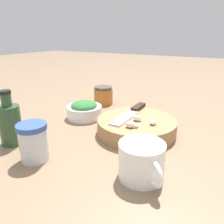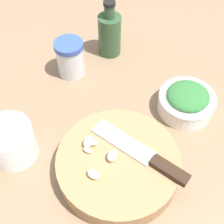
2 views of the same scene
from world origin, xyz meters
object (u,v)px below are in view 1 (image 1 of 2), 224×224
object	(u,v)px
chef_knife	(132,112)
spice_jar	(33,142)
cutting_board	(136,126)
herb_bowl	(84,110)
honey_jar	(103,95)
oil_bottle	(10,123)
coffee_mug	(142,161)
garlic_cloves	(137,122)

from	to	relation	value
chef_knife	spice_jar	world-z (taller)	spice_jar
cutting_board	herb_bowl	bearing A→B (deg)	82.26
honey_jar	oil_bottle	bearing A→B (deg)	176.51
coffee_mug	oil_bottle	world-z (taller)	oil_bottle
herb_bowl	garlic_cloves	bearing A→B (deg)	-106.04
chef_knife	coffee_mug	size ratio (longest dim) A/B	1.87
herb_bowl	coffee_mug	world-z (taller)	coffee_mug
cutting_board	herb_bowl	distance (m)	0.21
cutting_board	honey_jar	world-z (taller)	honey_jar
chef_knife	cutting_board	bearing A→B (deg)	133.01
spice_jar	oil_bottle	size ratio (longest dim) A/B	0.62
cutting_board	spice_jar	xyz separation A→B (m)	(-0.25, 0.15, 0.02)
garlic_cloves	herb_bowl	distance (m)	0.24
coffee_mug	honey_jar	bearing A→B (deg)	40.37
garlic_cloves	honey_jar	bearing A→B (deg)	47.08
cutting_board	honey_jar	bearing A→B (deg)	49.89
coffee_mug	oil_bottle	xyz separation A→B (m)	(-0.03, 0.36, 0.02)
cutting_board	oil_bottle	world-z (taller)	oil_bottle
chef_knife	honey_jar	bearing A→B (deg)	-38.43
coffee_mug	honey_jar	distance (m)	0.51
garlic_cloves	coffee_mug	distance (m)	0.17
oil_bottle	chef_knife	bearing A→B (deg)	-41.86
chef_knife	coffee_mug	distance (m)	0.26
honey_jar	oil_bottle	size ratio (longest dim) A/B	0.54
cutting_board	chef_knife	xyz separation A→B (m)	(0.04, 0.03, 0.03)
chef_knife	honey_jar	distance (m)	0.26
spice_jar	coffee_mug	xyz separation A→B (m)	(0.06, -0.24, -0.01)
herb_bowl	honey_jar	world-z (taller)	honey_jar
herb_bowl	oil_bottle	distance (m)	0.26
cutting_board	herb_bowl	xyz separation A→B (m)	(0.03, 0.21, 0.01)
coffee_mug	herb_bowl	bearing A→B (deg)	54.33
spice_jar	honey_jar	world-z (taller)	spice_jar
spice_jar	honey_jar	xyz separation A→B (m)	(0.45, 0.09, -0.01)
spice_jar	coffee_mug	bearing A→B (deg)	-76.07
coffee_mug	garlic_cloves	bearing A→B (deg)	26.57
cutting_board	oil_bottle	size ratio (longest dim) A/B	1.57
chef_knife	honey_jar	xyz separation A→B (m)	(0.16, 0.20, -0.01)
cutting_board	spice_jar	bearing A→B (deg)	149.40
cutting_board	honey_jar	distance (m)	0.31
cutting_board	oil_bottle	xyz separation A→B (m)	(-0.22, 0.26, 0.04)
chef_knife	coffee_mug	xyz separation A→B (m)	(-0.22, -0.13, -0.01)
herb_bowl	coffee_mug	xyz separation A→B (m)	(-0.22, -0.30, 0.01)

